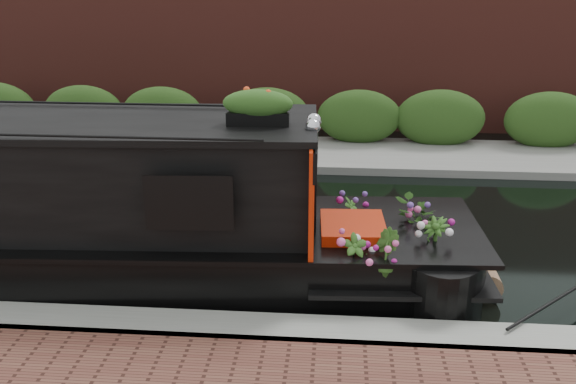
{
  "coord_description": "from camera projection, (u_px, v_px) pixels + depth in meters",
  "views": [
    {
      "loc": [
        1.86,
        -9.73,
        4.3
      ],
      "look_at": [
        1.12,
        -0.6,
        0.93
      ],
      "focal_mm": 40.0,
      "sensor_mm": 36.0,
      "label": 1
    }
  ],
  "objects": [
    {
      "name": "far_brick_wall",
      "position": [
        270.0,
        124.0,
        17.46
      ],
      "size": [
        40.0,
        1.0,
        8.0
      ],
      "primitive_type": "cube",
      "color": "#5D261F",
      "rests_on": "ground"
    },
    {
      "name": "far_hedge",
      "position": [
        261.0,
        145.0,
        15.5
      ],
      "size": [
        40.0,
        1.1,
        2.8
      ],
      "primitive_type": "cube",
      "color": "#274818",
      "rests_on": "ground"
    },
    {
      "name": "far_bank_path",
      "position": [
        256.0,
        156.0,
        14.66
      ],
      "size": [
        40.0,
        2.4,
        0.34
      ],
      "primitive_type": "cube",
      "color": "gray",
      "rests_on": "ground"
    },
    {
      "name": "rope_fender",
      "position": [
        485.0,
        282.0,
        8.6
      ],
      "size": [
        0.38,
        0.43,
        0.38
      ],
      "primitive_type": "cylinder",
      "rotation": [
        1.57,
        0.0,
        0.0
      ],
      "color": "#896548",
      "rests_on": "ground"
    },
    {
      "name": "ground",
      "position": [
        224.0,
        230.0,
        10.73
      ],
      "size": [
        80.0,
        80.0,
        0.0
      ],
      "primitive_type": "plane",
      "color": "black",
      "rests_on": "ground"
    },
    {
      "name": "near_bank_coping",
      "position": [
        176.0,
        340.0,
        7.64
      ],
      "size": [
        40.0,
        0.6,
        0.5
      ],
      "primitive_type": "cube",
      "color": "gray",
      "rests_on": "ground"
    }
  ]
}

